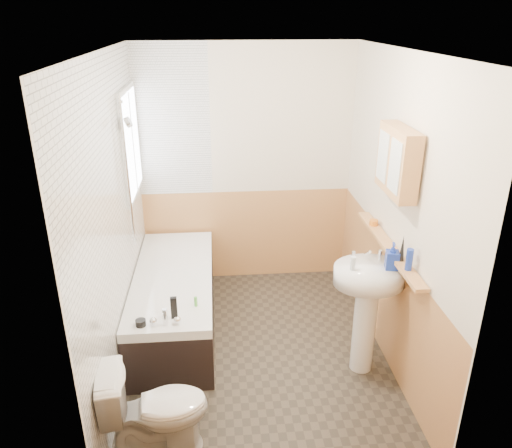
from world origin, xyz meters
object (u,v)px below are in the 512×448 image
object	(u,v)px
bathtub	(175,299)
pine_shelf	(388,246)
sink	(367,297)
medicine_cabinet	(397,161)
toilet	(156,410)

from	to	relation	value
bathtub	pine_shelf	distance (m)	1.99
bathtub	sink	distance (m)	1.77
sink	medicine_cabinet	distance (m)	1.08
pine_shelf	medicine_cabinet	xyz separation A→B (m)	(-0.03, -0.06, 0.72)
bathtub	medicine_cabinet	bearing A→B (deg)	-18.79
toilet	pine_shelf	distance (m)	2.13
toilet	pine_shelf	bearing A→B (deg)	-70.98
toilet	medicine_cabinet	distance (m)	2.41
sink	medicine_cabinet	world-z (taller)	medicine_cabinet
bathtub	sink	world-z (taller)	sink
toilet	sink	distance (m)	1.78
sink	bathtub	bearing A→B (deg)	142.29
toilet	sink	world-z (taller)	sink
toilet	sink	bearing A→B (deg)	-73.69
sink	pine_shelf	size ratio (longest dim) A/B	0.76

